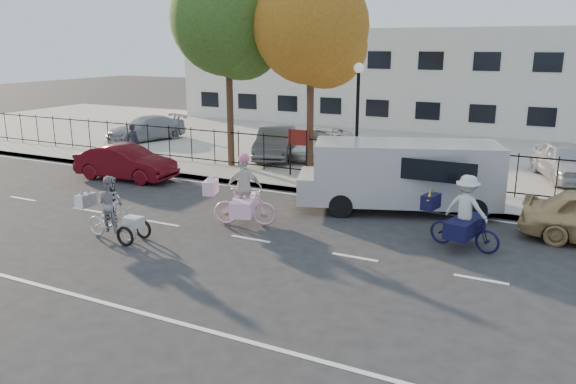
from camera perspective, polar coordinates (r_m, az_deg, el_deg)
The scene contains 21 objects.
ground at distance 15.29m, azimuth -3.82°, elevation -4.79°, with size 120.00×120.00×0.00m, color #333334.
road_markings at distance 15.29m, azimuth -3.82°, elevation -4.77°, with size 60.00×9.52×0.01m, color silver, non-canonical shape.
curb at distance 19.58m, azimuth 3.69°, elevation -0.14°, with size 60.00×0.10×0.15m, color #A8A399.
sidewalk at distance 20.52m, azimuth 4.85°, elevation 0.54°, with size 60.00×2.20×0.15m, color #A8A399.
parking_lot at distance 28.79m, azimuth 11.55°, elevation 4.44°, with size 60.00×15.60×0.15m, color #A8A399.
iron_fence at distance 21.34m, azimuth 6.01°, elevation 3.33°, with size 58.00×0.06×1.50m, color black, non-canonical shape.
building at distance 38.15m, azimuth 15.90°, elevation 11.10°, with size 34.00×10.00×6.00m, color silver.
lamppost at distance 20.47m, azimuth 7.10°, elevation 9.08°, with size 0.36×0.36×4.33m.
street_sign at distance 21.60m, azimuth 1.06°, elevation 4.95°, with size 0.85×0.06×1.80m.
zebra_trike at distance 15.82m, azimuth -17.47°, elevation -2.21°, with size 2.04×0.78×1.75m.
unicorn_bike at distance 16.25m, azimuth -4.55°, elevation -0.70°, with size 2.16×1.56×2.13m.
bull_bike at distance 15.07m, azimuth 17.47°, elevation -2.66°, with size 2.15×1.50×1.94m.
white_van at distance 17.90m, azimuth 11.50°, elevation 1.88°, with size 6.64×3.87×2.18m.
red_sedan at distance 22.65m, azimuth -16.16°, elevation 2.89°, with size 1.41×4.04×1.33m, color #530912.
pedestrian at distance 25.72m, azimuth -15.45°, elevation 4.95°, with size 0.58×0.38×1.59m, color black.
lot_car_a at distance 30.81m, azimuth -14.25°, elevation 6.27°, with size 1.76×4.32×1.25m, color #999CA0.
lot_car_b at distance 25.55m, azimuth 3.23°, elevation 5.05°, with size 2.13×4.61×1.28m, color silver.
lot_car_c at distance 25.20m, azimuth -1.28°, elevation 5.04°, with size 1.46×4.19×1.38m, color #53585C.
lot_car_d at distance 23.56m, azimuth 26.36°, elevation 2.83°, with size 1.66×4.12×1.40m, color #B2B4BB.
tree_west at distance 23.36m, azimuth -5.76°, elevation 16.65°, with size 4.59×4.59×8.41m.
tree_mid at distance 21.71m, azimuth 2.76°, elevation 15.92°, with size 4.32×4.32×7.92m.
Camera 1 is at (7.39, -12.37, 5.13)m, focal length 35.00 mm.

